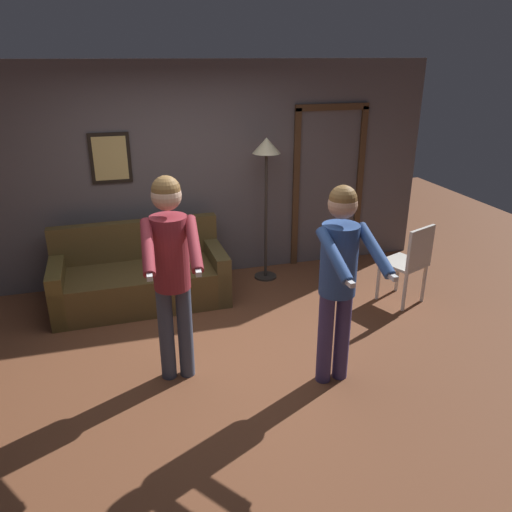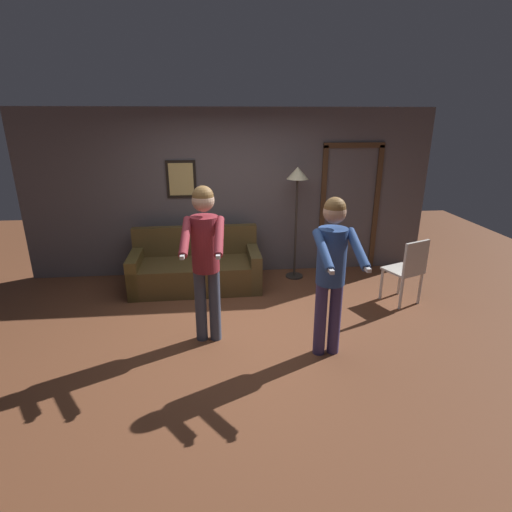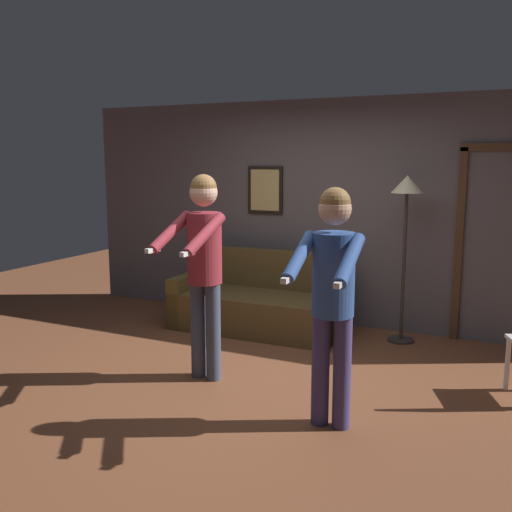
{
  "view_description": "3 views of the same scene",
  "coord_description": "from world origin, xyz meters",
  "px_view_note": "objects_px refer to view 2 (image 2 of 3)",
  "views": [
    {
      "loc": [
        -0.73,
        -3.88,
        2.65
      ],
      "look_at": [
        0.26,
        -0.44,
        1.19
      ],
      "focal_mm": 35.0,
      "sensor_mm": 36.0,
      "label": 1
    },
    {
      "loc": [
        -0.22,
        -4.25,
        2.47
      ],
      "look_at": [
        0.18,
        -0.24,
        1.05
      ],
      "focal_mm": 28.0,
      "sensor_mm": 36.0,
      "label": 2
    },
    {
      "loc": [
        2.1,
        -4.29,
        1.92
      ],
      "look_at": [
        0.2,
        -0.29,
        1.16
      ],
      "focal_mm": 40.0,
      "sensor_mm": 36.0,
      "label": 3
    }
  ],
  "objects_px": {
    "dining_chair_distant": "(408,268)",
    "torchiere_lamp": "(297,187)",
    "person_standing_left": "(205,250)",
    "person_standing_right": "(332,264)",
    "couch": "(196,269)"
  },
  "relations": [
    {
      "from": "dining_chair_distant",
      "to": "torchiere_lamp",
      "type": "bearing_deg",
      "value": 140.05
    },
    {
      "from": "person_standing_left",
      "to": "person_standing_right",
      "type": "distance_m",
      "value": 1.35
    },
    {
      "from": "person_standing_left",
      "to": "dining_chair_distant",
      "type": "distance_m",
      "value": 2.83
    },
    {
      "from": "torchiere_lamp",
      "to": "person_standing_right",
      "type": "relative_size",
      "value": 1.02
    },
    {
      "from": "person_standing_left",
      "to": "dining_chair_distant",
      "type": "height_order",
      "value": "person_standing_left"
    },
    {
      "from": "couch",
      "to": "person_standing_left",
      "type": "xyz_separation_m",
      "value": [
        0.2,
        -1.57,
        0.82
      ]
    },
    {
      "from": "torchiere_lamp",
      "to": "couch",
      "type": "bearing_deg",
      "value": -171.17
    },
    {
      "from": "torchiere_lamp",
      "to": "person_standing_left",
      "type": "height_order",
      "value": "person_standing_left"
    },
    {
      "from": "couch",
      "to": "torchiere_lamp",
      "type": "xyz_separation_m",
      "value": [
        1.56,
        0.24,
        1.18
      ]
    },
    {
      "from": "person_standing_right",
      "to": "person_standing_left",
      "type": "bearing_deg",
      "value": 162.25
    },
    {
      "from": "person_standing_left",
      "to": "person_standing_right",
      "type": "relative_size",
      "value": 1.04
    },
    {
      "from": "person_standing_left",
      "to": "dining_chair_distant",
      "type": "relative_size",
      "value": 1.93
    },
    {
      "from": "torchiere_lamp",
      "to": "person_standing_left",
      "type": "relative_size",
      "value": 0.98
    },
    {
      "from": "torchiere_lamp",
      "to": "person_standing_right",
      "type": "distance_m",
      "value": 2.26
    },
    {
      "from": "torchiere_lamp",
      "to": "dining_chair_distant",
      "type": "xyz_separation_m",
      "value": [
        1.33,
        -1.12,
        -0.93
      ]
    }
  ]
}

